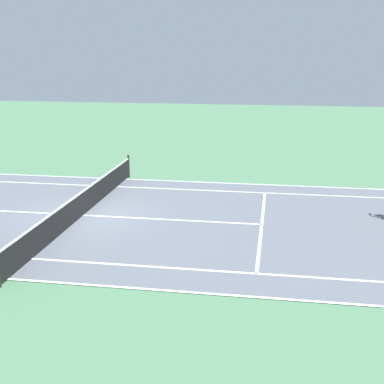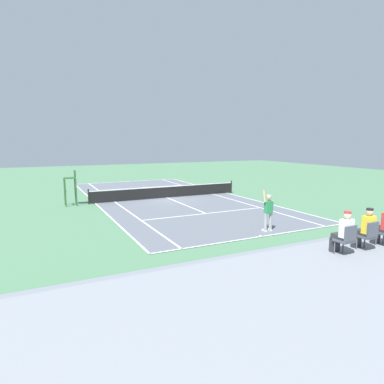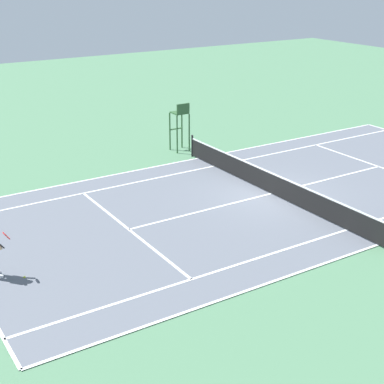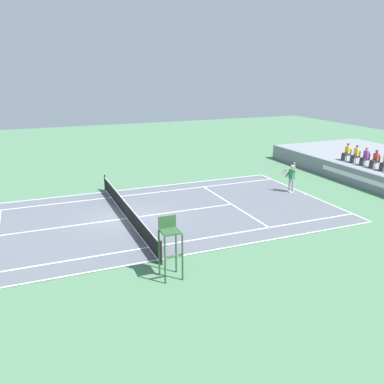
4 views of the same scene
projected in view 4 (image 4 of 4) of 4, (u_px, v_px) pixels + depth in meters
The scene contains 11 objects.
ground_plane at pixel (127, 219), 22.34m from camera, with size 80.00×80.00×0.00m, color #4C7A56.
court at pixel (127, 219), 22.34m from camera, with size 11.08×23.88×0.03m.
net at pixel (126, 210), 22.19m from camera, with size 11.98×0.10×1.07m.
barrier_wall at pixel (360, 179), 28.14m from camera, with size 21.13×0.25×1.21m.
spectator_seated_0 at pixel (347, 152), 30.81m from camera, with size 0.44×0.60×1.26m.
spectator_seated_1 at pixel (355, 155), 30.01m from camera, with size 0.44×0.60×1.26m.
spectator_seated_2 at pixel (365, 157), 29.18m from camera, with size 0.44×0.60×1.26m.
spectator_seated_3 at pixel (375, 159), 28.39m from camera, with size 0.44×0.60×1.26m.
tennis_player at pixel (291, 178), 26.91m from camera, with size 0.76×0.64×2.08m.
tennis_ball at pixel (277, 191), 27.40m from camera, with size 0.07×0.07×0.07m, color #D1E533.
umpire_chair at pixel (170, 240), 15.65m from camera, with size 0.77×0.77×2.44m.
Camera 4 is at (20.75, -4.75, 7.78)m, focal length 38.51 mm.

